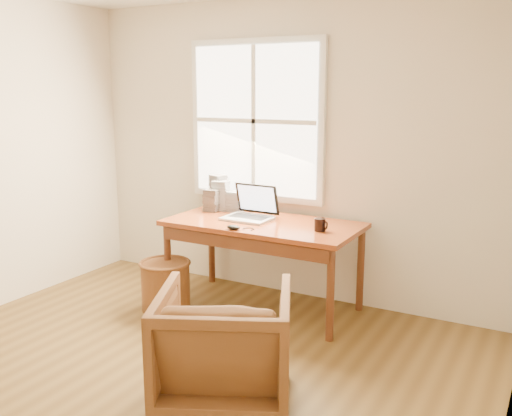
{
  "coord_description": "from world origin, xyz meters",
  "views": [
    {
      "loc": [
        2.16,
        -2.25,
        1.84
      ],
      "look_at": [
        0.01,
        1.65,
        0.9
      ],
      "focal_mm": 40.0,
      "sensor_mm": 36.0,
      "label": 1
    }
  ],
  "objects": [
    {
      "name": "desk",
      "position": [
        0.0,
        1.8,
        0.73
      ],
      "size": [
        1.6,
        0.8,
        0.04
      ],
      "primitive_type": "cube",
      "color": "brown",
      "rests_on": "room_shell"
    },
    {
      "name": "mouse",
      "position": [
        -0.08,
        1.45,
        0.77
      ],
      "size": [
        0.11,
        0.07,
        0.04
      ],
      "primitive_type": "ellipsoid",
      "rotation": [
        0.0,
        0.0,
        0.03
      ],
      "color": "black",
      "rests_on": "desk"
    },
    {
      "name": "cd_stack_b",
      "position": [
        -0.6,
        1.94,
        0.85
      ],
      "size": [
        0.14,
        0.12,
        0.2
      ],
      "primitive_type": "cube",
      "rotation": [
        0.0,
        0.0,
        0.08
      ],
      "color": "#27272C",
      "rests_on": "desk"
    },
    {
      "name": "armchair",
      "position": [
        0.51,
        0.37,
        0.36
      ],
      "size": [
        1.02,
        1.03,
        0.71
      ],
      "primitive_type": "imported",
      "rotation": [
        0.0,
        0.0,
        3.58
      ],
      "color": "brown",
      "rests_on": "room_shell"
    },
    {
      "name": "laptop",
      "position": [
        -0.15,
        1.79,
        0.91
      ],
      "size": [
        0.43,
        0.45,
        0.31
      ],
      "primitive_type": null,
      "rotation": [
        0.0,
        0.0,
        -0.02
      ],
      "color": "#B1B3B8",
      "rests_on": "desk"
    },
    {
      "name": "room_shell",
      "position": [
        -0.02,
        0.16,
        1.32
      ],
      "size": [
        4.04,
        4.54,
        2.64
      ],
      "color": "brown",
      "rests_on": "ground"
    },
    {
      "name": "wicker_stool",
      "position": [
        -0.7,
        1.37,
        0.2
      ],
      "size": [
        0.48,
        0.48,
        0.41
      ],
      "primitive_type": "cylinder",
      "rotation": [
        0.0,
        0.0,
        0.19
      ],
      "color": "brown",
      "rests_on": "room_shell"
    },
    {
      "name": "cd_stack_a",
      "position": [
        -0.55,
        2.02,
        0.89
      ],
      "size": [
        0.15,
        0.14,
        0.27
      ],
      "primitive_type": "cube",
      "rotation": [
        0.0,
        0.0,
        0.14
      ],
      "color": "silver",
      "rests_on": "desk"
    },
    {
      "name": "cd_stack_d",
      "position": [
        -0.42,
        2.04,
        0.84
      ],
      "size": [
        0.15,
        0.13,
        0.18
      ],
      "primitive_type": "cube",
      "rotation": [
        0.0,
        0.0,
        0.01
      ],
      "color": "#AEB3BA",
      "rests_on": "desk"
    },
    {
      "name": "coffee_mug",
      "position": [
        0.53,
        1.74,
        0.8
      ],
      "size": [
        0.12,
        0.12,
        0.1
      ],
      "primitive_type": "cylinder",
      "rotation": [
        0.0,
        0.0,
        0.43
      ],
      "color": "black",
      "rests_on": "desk"
    },
    {
      "name": "cd_stack_c",
      "position": [
        -0.62,
        2.09,
        0.9
      ],
      "size": [
        0.17,
        0.16,
        0.31
      ],
      "primitive_type": "cube",
      "rotation": [
        0.0,
        0.0,
        -0.31
      ],
      "color": "#9B9AA7",
      "rests_on": "desk"
    }
  ]
}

